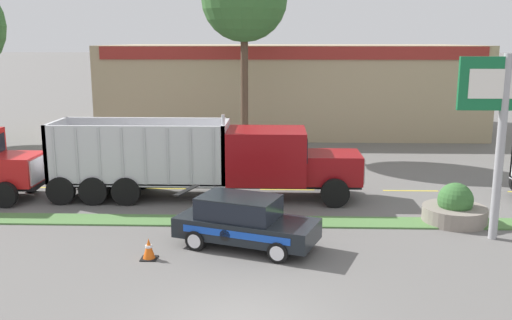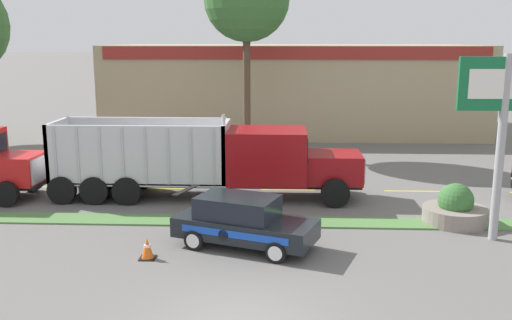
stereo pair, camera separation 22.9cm
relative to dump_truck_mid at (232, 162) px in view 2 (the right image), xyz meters
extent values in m
cube|color=#517F42|center=(1.03, -3.27, -1.50)|extent=(120.00, 1.22, 0.06)
cube|color=yellow|center=(-8.47, 1.35, -1.53)|extent=(2.40, 0.14, 0.01)
cube|color=yellow|center=(-3.07, 1.35, -1.53)|extent=(2.40, 0.14, 0.01)
cube|color=yellow|center=(2.33, 1.35, -1.53)|extent=(2.40, 0.14, 0.01)
cube|color=yellow|center=(7.73, 1.35, -1.53)|extent=(2.40, 0.14, 0.01)
cube|color=black|center=(-1.04, 0.00, -0.88)|extent=(12.64, 1.42, 0.18)
cube|color=maroon|center=(4.15, 0.00, -0.20)|extent=(2.26, 2.12, 1.18)
cube|color=#B7B7BC|center=(5.31, 0.00, -0.20)|extent=(0.06, 1.81, 1.00)
cube|color=maroon|center=(1.43, 0.00, 0.28)|extent=(3.18, 2.59, 2.14)
cube|color=black|center=(3.04, 0.00, 0.66)|extent=(0.04, 2.20, 0.96)
cylinder|color=silver|center=(-0.26, -0.84, 1.17)|extent=(0.14, 0.14, 1.78)
cube|color=silver|center=(-3.76, 0.00, -0.73)|extent=(7.19, 2.59, 0.12)
cube|color=silver|center=(-0.24, 0.00, 0.47)|extent=(0.16, 2.59, 2.38)
cube|color=silver|center=(-7.28, 0.00, 0.47)|extent=(0.16, 2.59, 2.38)
cube|color=silver|center=(-3.76, -1.21, 0.47)|extent=(7.19, 0.16, 2.38)
cube|color=silver|center=(-3.76, 1.22, 0.47)|extent=(7.19, 0.16, 2.38)
cube|color=#B2B2B7|center=(-6.91, -1.31, 0.47)|extent=(0.10, 0.04, 2.27)
cube|color=#B2B2B7|center=(-6.01, -1.31, 0.47)|extent=(0.10, 0.04, 2.27)
cube|color=#B2B2B7|center=(-5.11, -1.31, 0.47)|extent=(0.10, 0.04, 2.27)
cube|color=#B2B2B7|center=(-4.21, -1.31, 0.47)|extent=(0.10, 0.04, 2.27)
cube|color=#B2B2B7|center=(-3.31, -1.31, 0.47)|extent=(0.10, 0.04, 2.27)
cube|color=#B2B2B7|center=(-2.41, -1.31, 0.47)|extent=(0.10, 0.04, 2.27)
cube|color=#B2B2B7|center=(-1.51, -1.31, 0.47)|extent=(0.10, 0.04, 2.27)
cube|color=#B2B2B7|center=(-0.61, -1.31, 0.47)|extent=(0.10, 0.04, 2.27)
cylinder|color=black|center=(4.15, -1.27, -0.97)|extent=(1.13, 0.30, 1.13)
cylinder|color=black|center=(4.15, 1.28, -0.97)|extent=(1.13, 0.30, 1.13)
cylinder|color=black|center=(-6.76, -1.27, -0.97)|extent=(1.13, 0.30, 1.13)
cylinder|color=black|center=(-6.76, 1.28, -0.97)|extent=(1.13, 0.30, 1.13)
cylinder|color=black|center=(-5.44, -1.27, -0.97)|extent=(1.13, 0.30, 1.13)
cylinder|color=black|center=(-5.44, 1.28, -0.97)|extent=(1.13, 0.30, 1.13)
cylinder|color=black|center=(-4.13, -1.27, -0.97)|extent=(1.13, 0.30, 1.13)
cylinder|color=black|center=(-4.13, 1.28, -0.97)|extent=(1.13, 0.30, 1.13)
cube|color=red|center=(-8.82, -0.56, -0.26)|extent=(1.83, 2.00, 1.19)
cube|color=#B7B7BC|center=(-7.88, -0.56, -0.26)|extent=(0.06, 1.70, 1.01)
cylinder|color=black|center=(-8.82, -1.75, -1.03)|extent=(1.01, 0.30, 1.01)
cylinder|color=black|center=(-8.82, 0.64, -1.03)|extent=(1.01, 0.30, 1.01)
cube|color=black|center=(0.90, -5.79, -0.90)|extent=(4.79, 3.23, 0.63)
cube|color=black|center=(0.65, -5.70, -0.26)|extent=(2.84, 2.34, 0.65)
cube|color=black|center=(0.65, -5.70, 0.08)|extent=(2.84, 2.34, 0.04)
cube|color=black|center=(-1.08, -5.06, 0.12)|extent=(0.69, 1.43, 0.03)
cube|color=blue|center=(0.59, -6.65, -0.84)|extent=(3.33, 1.23, 0.22)
cylinder|color=black|center=(0.27, -6.54, -0.90)|extent=(0.33, 0.13, 0.35)
cylinder|color=black|center=(1.89, -7.08, -1.21)|extent=(0.67, 0.41, 0.64)
cylinder|color=silver|center=(1.86, -7.18, -1.21)|extent=(0.43, 0.17, 0.45)
cylinder|color=black|center=(2.49, -5.45, -1.21)|extent=(0.67, 0.41, 0.64)
cylinder|color=silver|center=(2.53, -5.35, -1.21)|extent=(0.43, 0.17, 0.45)
cylinder|color=black|center=(-0.68, -6.13, -1.21)|extent=(0.67, 0.41, 0.64)
cylinder|color=silver|center=(-0.72, -6.23, -1.21)|extent=(0.43, 0.17, 0.45)
cylinder|color=black|center=(-0.09, -4.50, -1.21)|extent=(0.67, 0.41, 0.64)
cylinder|color=silver|center=(-0.05, -4.40, -1.21)|extent=(0.43, 0.17, 0.45)
cylinder|color=#9E9EA3|center=(9.03, -4.72, 1.49)|extent=(0.28, 0.28, 6.06)
cube|color=#146638|center=(9.03, -4.72, 3.58)|extent=(2.97, 0.16, 1.68)
cube|color=white|center=(9.03, -4.81, 3.58)|extent=(2.38, 0.02, 0.93)
cylinder|color=gray|center=(8.27, -3.05, -1.24)|extent=(2.28, 2.28, 0.59)
sphere|color=#386B33|center=(8.27, -3.05, -0.70)|extent=(1.25, 1.25, 1.25)
cube|color=black|center=(-1.99, -6.92, -1.52)|extent=(0.49, 0.49, 0.03)
cone|color=#EA5B14|center=(-1.99, -6.92, -1.20)|extent=(0.37, 0.37, 0.61)
cylinder|color=white|center=(-1.99, -6.92, -1.14)|extent=(0.21, 0.21, 0.07)
cube|color=tan|center=(2.80, 19.21, 1.52)|extent=(25.53, 12.00, 6.12)
cube|color=maroon|center=(2.80, 13.16, 4.13)|extent=(24.25, 0.10, 0.80)
cylinder|color=brown|center=(0.01, 9.68, 2.17)|extent=(0.42, 0.42, 7.42)
camera|label=1|loc=(1.79, -22.97, 4.92)|focal=40.00mm
camera|label=2|loc=(2.02, -22.97, 4.92)|focal=40.00mm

